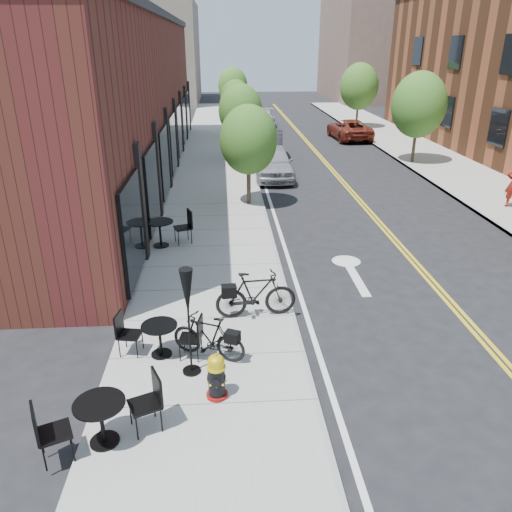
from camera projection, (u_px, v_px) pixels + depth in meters
name	position (u px, v px, depth m)	size (l,w,h in m)	color
ground	(295.00, 320.00, 11.72)	(120.00, 120.00, 0.00)	black
sidewalk_near	(214.00, 198.00, 20.75)	(4.00, 70.00, 0.12)	#9E9B93
sidewalk_far	(493.00, 192.00, 21.49)	(4.00, 70.00, 0.12)	#9E9B93
building_near	(114.00, 102.00, 22.79)	(5.00, 28.00, 7.00)	#4B2218
bg_building_left	(160.00, 53.00, 53.30)	(8.00, 14.00, 10.00)	#726656
bg_building_right	(376.00, 43.00, 56.23)	(10.00, 16.00, 12.00)	brown
tree_near_a	(248.00, 140.00, 18.92)	(2.20, 2.20, 3.81)	#382B1E
tree_near_b	(240.00, 111.00, 26.21)	(2.30, 2.30, 3.98)	#382B1E
tree_near_c	(236.00, 99.00, 33.63)	(2.10, 2.10, 3.67)	#382B1E
tree_near_d	(233.00, 86.00, 40.87)	(2.40, 2.40, 4.11)	#382B1E
tree_far_b	(419.00, 105.00, 25.73)	(2.80, 2.80, 4.62)	#382B1E
tree_far_c	(359.00, 86.00, 36.74)	(2.80, 2.80, 4.62)	#382B1E
fire_hydrant	(216.00, 377.00, 8.83)	(0.39, 0.39, 0.89)	maroon
bicycle_left	(208.00, 337.00, 9.93)	(0.45, 1.58, 0.95)	black
bicycle_right	(256.00, 294.00, 11.42)	(0.53, 1.87, 1.12)	black
bistro_set_a	(101.00, 417.00, 7.76)	(1.89, 1.18, 1.01)	black
bistro_set_b	(160.00, 335.00, 10.01)	(1.72, 0.84, 0.91)	black
bistro_set_c	(160.00, 230.00, 15.46)	(2.01, 1.11, 1.06)	black
patio_umbrella	(187.00, 300.00, 9.05)	(0.35, 0.35, 2.19)	black
parked_car_a	(273.00, 162.00, 23.79)	(1.78, 4.43, 1.51)	#96989D
parked_car_b	(267.00, 147.00, 27.06)	(1.73, 4.97, 1.64)	black
parked_car_c	(262.00, 120.00, 37.27)	(1.93, 4.75, 1.38)	#B2B2B7
parked_car_far	(349.00, 129.00, 33.51)	(2.20, 4.76, 1.32)	maroon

